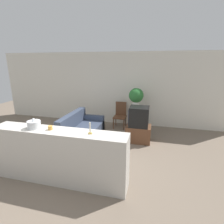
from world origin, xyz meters
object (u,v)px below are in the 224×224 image
at_px(couch, 81,131).
at_px(decorative_bowl, 34,124).
at_px(wooden_chair, 120,114).
at_px(television, 139,116).
at_px(potted_plant, 136,96).

distance_m(couch, decorative_bowl, 2.13).
bearing_deg(wooden_chair, decorative_bowl, -107.41).
bearing_deg(television, couch, -169.52).
height_order(couch, wooden_chair, wooden_chair).
xyz_separation_m(potted_plant, decorative_bowl, (-1.61, -3.18, -0.06)).
bearing_deg(potted_plant, wooden_chair, 165.92).
bearing_deg(television, wooden_chair, 125.81).
bearing_deg(television, potted_plant, 102.12).
relative_size(television, potted_plant, 0.93).
height_order(couch, television, television).
xyz_separation_m(couch, television, (1.72, 0.32, 0.50)).
height_order(television, decorative_bowl, decorative_bowl).
height_order(wooden_chair, decorative_bowl, decorative_bowl).
bearing_deg(television, decorative_bowl, -128.80).
bearing_deg(potted_plant, television, -77.88).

